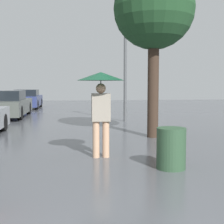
# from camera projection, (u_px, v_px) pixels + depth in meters

# --- Properties ---
(pedestrian) EXTENTS (0.99, 0.99, 1.80)m
(pedestrian) POSITION_uv_depth(u_px,v_px,m) (101.00, 91.00, 6.49)
(pedestrian) COLOR tan
(pedestrian) RESTS_ON ground_plane
(parked_car_third) EXTENTS (1.77, 4.52, 1.27)m
(parked_car_third) POSITION_uv_depth(u_px,v_px,m) (7.00, 105.00, 14.88)
(parked_car_third) COLOR #4C514C
(parked_car_third) RESTS_ON ground_plane
(parked_car_farthest) EXTENTS (1.63, 4.08, 1.24)m
(parked_car_farthest) POSITION_uv_depth(u_px,v_px,m) (28.00, 99.00, 20.70)
(parked_car_farthest) COLOR navy
(parked_car_farthest) RESTS_ON ground_plane
(tree) EXTENTS (2.32, 2.32, 4.87)m
(tree) POSITION_uv_depth(u_px,v_px,m) (154.00, 10.00, 8.87)
(tree) COLOR #38281E
(tree) RESTS_ON ground_plane
(street_lamp) EXTENTS (0.39, 0.39, 4.56)m
(street_lamp) POSITION_uv_depth(u_px,v_px,m) (125.00, 46.00, 12.89)
(street_lamp) COLOR #515456
(street_lamp) RESTS_ON ground_plane
(trash_bin) EXTENTS (0.53, 0.53, 0.75)m
(trash_bin) POSITION_uv_depth(u_px,v_px,m) (171.00, 148.00, 5.69)
(trash_bin) COLOR #2D4C33
(trash_bin) RESTS_ON ground_plane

